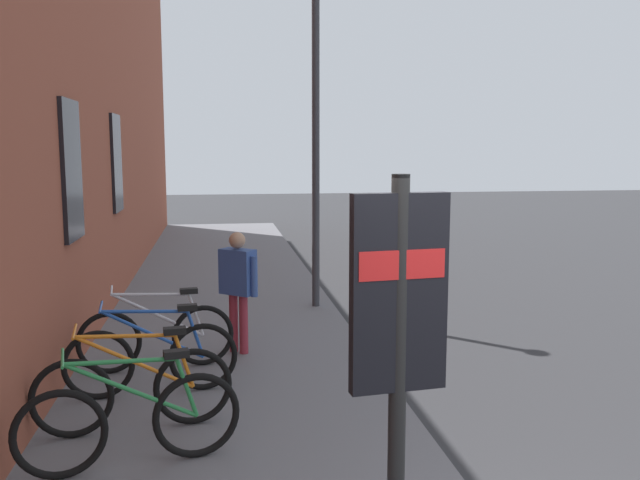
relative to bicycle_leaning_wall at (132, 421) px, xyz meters
name	(u,v)px	position (x,y,z in m)	size (l,w,h in m)	color
ground	(431,344)	(3.28, -3.55, -0.51)	(60.00, 60.00, 0.00)	#2D2D30
sidewalk_pavement	(225,312)	(5.28, -0.80, -0.45)	(24.00, 3.50, 0.12)	slate
station_facade	(92,81)	(6.28, 1.25, 3.21)	(22.00, 0.65, 7.45)	brown
bicycle_leaning_wall	(132,421)	(0.00, 0.00, 0.00)	(0.55, 1.74, 0.97)	black
bicycle_mid_rack	(135,389)	(0.72, 0.06, 0.00)	(0.48, 1.76, 0.97)	black
bicycle_beside_lamp	(153,358)	(1.62, -0.02, 0.00)	(0.48, 1.77, 0.97)	black
bicycle_under_window	(158,336)	(2.43, 0.00, 0.00)	(0.48, 1.76, 0.97)	black
transit_info_sign	(399,320)	(-1.75, -1.68, 1.21)	(0.15, 0.56, 2.40)	black
pedestrian_crossing_street	(238,280)	(2.93, -0.94, 0.54)	(0.44, 0.47, 1.52)	maroon
street_lamp	(316,114)	(5.24, -2.25, 2.67)	(0.28, 0.28, 5.15)	#333338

